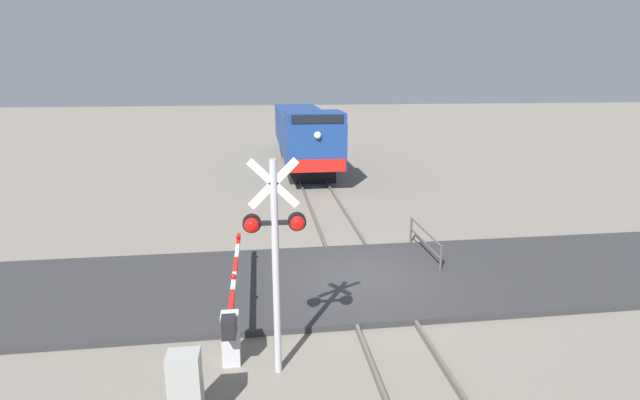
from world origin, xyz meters
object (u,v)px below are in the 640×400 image
locomotive (303,133)px  crossing_signal (275,244)px  guard_railing (425,240)px  crossing_gate (232,313)px  utility_cabinet (186,392)px

locomotive → crossing_signal: crossing_signal is taller
crossing_signal → guard_railing: size_ratio=1.53×
crossing_signal → crossing_gate: crossing_signal is taller
crossing_gate → crossing_signal: bearing=-49.8°
crossing_gate → guard_railing: 7.36m
crossing_signal → crossing_gate: (-0.95, 1.13, -1.98)m
guard_railing → utility_cabinet: bearing=-134.0°
locomotive → crossing_gate: bearing=-99.6°
crossing_signal → utility_cabinet: (-1.58, -1.37, -2.04)m
locomotive → crossing_gate: (-3.57, -21.09, -1.31)m
locomotive → utility_cabinet: 24.00m
utility_cabinet → guard_railing: (6.59, 6.81, -0.10)m
crossing_gate → locomotive: bearing=80.4°
utility_cabinet → guard_railing: size_ratio=0.50×
utility_cabinet → crossing_signal: bearing=40.9°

